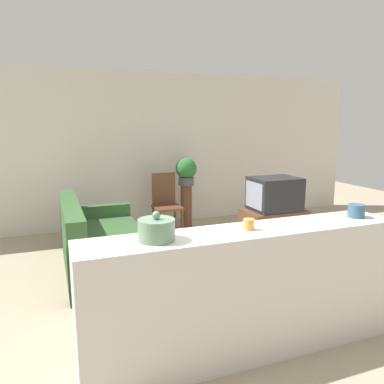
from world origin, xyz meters
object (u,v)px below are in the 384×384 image
television (274,194)px  decorative_bowl (157,230)px  couch (101,245)px  wooden_chair (166,201)px  potted_plant (186,171)px

television → decorative_bowl: decorative_bowl is taller
television → decorative_bowl: (-2.47, -2.30, 0.33)m
couch → television: size_ratio=2.81×
couch → decorative_bowl: (0.11, -2.23, 0.80)m
couch → television: (2.59, 0.07, 0.47)m
couch → wooden_chair: bearing=43.6°
wooden_chair → decorative_bowl: bearing=-108.0°
potted_plant → couch: bearing=-140.6°
television → wooden_chair: (-1.37, 1.09, -0.22)m
wooden_chair → decorative_bowl: 3.61m
couch → potted_plant: bearing=39.4°
couch → potted_plant: size_ratio=4.23×
wooden_chair → decorative_bowl: (-1.10, -3.39, 0.55)m
couch → potted_plant: 2.24m
television → decorative_bowl: size_ratio=2.74×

